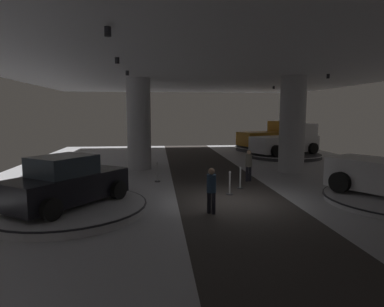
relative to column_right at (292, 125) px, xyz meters
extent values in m
cube|color=#B2B2B7|center=(-4.77, -5.93, -2.77)|extent=(24.00, 44.00, 0.05)
cube|color=#383330|center=(-4.77, -5.93, -2.75)|extent=(4.40, 44.00, 0.01)
cube|color=silver|center=(-4.77, -5.93, 2.80)|extent=(24.00, 44.00, 0.10)
cylinder|color=black|center=(-8.82, -10.25, 2.57)|extent=(0.16, 0.16, 0.22)
cylinder|color=black|center=(-9.12, -5.88, 2.57)|extent=(0.16, 0.16, 0.22)
cylinder|color=black|center=(-9.10, -2.00, 2.57)|extent=(0.16, 0.16, 0.22)
cylinder|color=black|center=(-9.02, 2.40, 2.57)|extent=(0.16, 0.16, 0.22)
cylinder|color=black|center=(-9.09, 6.10, 2.57)|extent=(0.16, 0.16, 0.22)
cylinder|color=black|center=(1.14, -1.66, 2.57)|extent=(0.16, 0.16, 0.22)
cylinder|color=black|center=(0.96, 1.88, 2.57)|extent=(0.16, 0.16, 0.22)
cylinder|color=black|center=(1.04, 6.21, 2.57)|extent=(0.16, 0.16, 0.22)
cylinder|color=#ADADB2|center=(0.00, 0.00, 0.00)|extent=(1.45, 1.45, 5.50)
cylinder|color=#ADADB2|center=(-8.82, 2.07, 0.00)|extent=(1.44, 1.44, 5.50)
cylinder|color=#B7B7BC|center=(-10.79, -6.87, -2.60)|extent=(5.24, 5.24, 0.31)
cylinder|color=black|center=(-10.79, -6.87, -2.47)|extent=(5.35, 5.35, 0.05)
cube|color=black|center=(-10.79, -6.87, -1.83)|extent=(3.91, 4.46, 0.90)
cube|color=#2D3842|center=(-10.88, -6.99, -1.09)|extent=(2.38, 2.45, 0.70)
cylinder|color=black|center=(-10.77, -5.13, -2.10)|extent=(0.58, 0.68, 0.68)
cylinder|color=black|center=(-9.15, -6.30, -2.10)|extent=(0.58, 0.68, 0.68)
cylinder|color=black|center=(-12.44, -7.45, -2.10)|extent=(0.58, 0.68, 0.68)
cylinder|color=black|center=(-10.82, -8.61, -2.10)|extent=(0.58, 0.68, 0.68)
sphere|color=white|center=(-9.99, -4.91, -1.72)|extent=(0.18, 0.18, 0.18)
sphere|color=white|center=(-9.19, -5.49, -1.72)|extent=(0.18, 0.18, 0.18)
cylinder|color=#333338|center=(2.06, 6.29, -2.61)|extent=(5.57, 5.57, 0.29)
cylinder|color=white|center=(2.06, 6.29, -2.49)|extent=(5.68, 5.68, 0.05)
cube|color=silver|center=(2.06, 6.29, -1.71)|extent=(5.70, 3.93, 1.20)
cube|color=silver|center=(3.63, 6.92, -0.66)|extent=(2.29, 2.40, 1.00)
cube|color=#28333D|center=(3.16, 6.73, -0.66)|extent=(0.73, 1.65, 0.75)
cylinder|color=black|center=(3.34, 8.07, -2.04)|extent=(0.88, 0.57, 0.84)
cylinder|color=black|center=(4.22, 5.89, -2.04)|extent=(0.88, 0.57, 0.84)
cylinder|color=black|center=(-0.10, 6.69, -2.04)|extent=(0.88, 0.57, 0.84)
cylinder|color=black|center=(0.78, 4.50, -2.04)|extent=(0.88, 0.57, 0.84)
cylinder|color=#333338|center=(2.21, 10.98, -2.57)|extent=(5.57, 5.56, 0.36)
cylinder|color=white|center=(2.21, 10.98, -2.42)|extent=(5.68, 5.68, 0.05)
cube|color=#B77519|center=(2.21, 10.98, -1.64)|extent=(5.70, 3.87, 1.20)
cube|color=#B77519|center=(3.80, 11.59, -0.59)|extent=(2.27, 2.39, 1.00)
cube|color=#28333D|center=(3.32, 11.41, -0.59)|extent=(0.71, 1.66, 0.75)
cylinder|color=black|center=(3.52, 12.75, -1.97)|extent=(0.88, 0.56, 0.84)
cylinder|color=black|center=(4.37, 10.55, -1.97)|extent=(0.88, 0.56, 0.84)
cylinder|color=black|center=(0.06, 11.41, -1.97)|extent=(0.88, 0.56, 0.84)
cylinder|color=black|center=(0.91, 9.21, -1.97)|extent=(0.88, 0.56, 0.84)
cylinder|color=black|center=(1.60, -4.71, -2.09)|extent=(0.68, 0.86, 0.84)
cylinder|color=black|center=(-0.41, -5.94, -2.09)|extent=(0.68, 0.86, 0.84)
cylinder|color=black|center=(-3.08, -2.29, -2.35)|extent=(0.14, 0.14, 0.80)
cylinder|color=black|center=(-3.25, -2.34, -2.35)|extent=(0.14, 0.14, 0.80)
cylinder|color=#6B665B|center=(-3.16, -2.32, -1.69)|extent=(0.32, 0.32, 0.62)
sphere|color=beige|center=(-3.16, -2.32, -1.27)|extent=(0.22, 0.22, 0.22)
cylinder|color=black|center=(-5.97, -7.40, -2.35)|extent=(0.14, 0.14, 0.80)
cylinder|color=black|center=(-5.83, -7.51, -2.35)|extent=(0.14, 0.14, 0.80)
cylinder|color=#233851|center=(-5.90, -7.46, -1.69)|extent=(0.32, 0.32, 0.62)
sphere|color=#99755B|center=(-5.90, -7.46, -1.27)|extent=(0.22, 0.22, 0.22)
cylinder|color=#333338|center=(-7.73, -1.94, -2.73)|extent=(0.28, 0.28, 0.04)
cylinder|color=#B2B2B7|center=(-7.73, -1.94, -2.27)|extent=(0.07, 0.07, 0.96)
sphere|color=#B2B2B7|center=(-7.73, -1.94, -1.79)|extent=(0.10, 0.10, 0.10)
cylinder|color=#333338|center=(-4.70, -4.89, -2.73)|extent=(0.28, 0.28, 0.04)
cylinder|color=#B2B2B7|center=(-4.70, -4.89, -2.27)|extent=(0.07, 0.07, 0.96)
sphere|color=#B2B2B7|center=(-4.70, -4.89, -1.79)|extent=(0.10, 0.10, 0.10)
cylinder|color=#333338|center=(-3.96, -3.80, -2.73)|extent=(0.28, 0.28, 0.04)
cylinder|color=#B2B2B7|center=(-3.96, -3.80, -2.27)|extent=(0.07, 0.07, 0.96)
sphere|color=#B2B2B7|center=(-3.96, -3.80, -1.79)|extent=(0.10, 0.10, 0.10)
camera|label=1|loc=(-7.71, -18.40, 0.71)|focal=31.11mm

